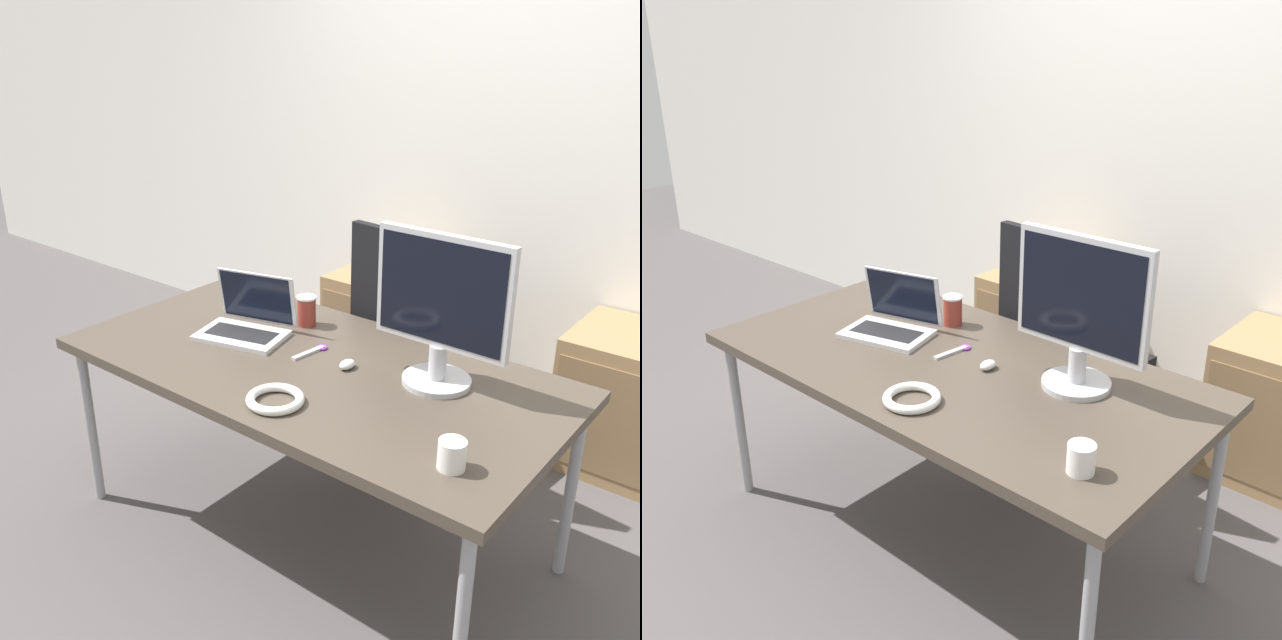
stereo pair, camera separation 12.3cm
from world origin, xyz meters
TOP-DOWN VIEW (x-y plane):
  - ground_plane at (0.00, 0.00)m, footprint 14.00×14.00m
  - wall_back at (0.00, 1.53)m, footprint 10.00×0.05m
  - desk at (0.00, 0.00)m, footprint 1.80×0.90m
  - office_chair at (0.03, 0.69)m, footprint 0.56×0.58m
  - cabinet_left at (-0.49, 1.24)m, footprint 0.55×0.51m
  - laptop_center at (-0.36, 0.04)m, footprint 0.37×0.32m
  - monitor at (0.42, 0.14)m, footprint 0.48×0.23m
  - mouse at (0.12, 0.04)m, footprint 0.04×0.07m
  - coffee_cup_white at (0.70, -0.26)m, footprint 0.08×0.08m
  - coffee_cup_brown at (-0.24, 0.25)m, footprint 0.08×0.08m
  - cable_coil at (0.09, -0.30)m, footprint 0.19×0.19m
  - scissors at (-0.05, 0.07)m, footprint 0.05×0.17m

SIDE VIEW (x-z plane):
  - ground_plane at x=0.00m, z-range 0.00..0.00m
  - cabinet_left at x=-0.49m, z-range 0.00..0.63m
  - office_chair at x=0.03m, z-range -0.13..0.99m
  - desk at x=0.00m, z-range 0.32..1.06m
  - scissors at x=-0.05m, z-range 0.74..0.75m
  - cable_coil at x=0.09m, z-range 0.74..0.77m
  - mouse at x=0.12m, z-range 0.74..0.77m
  - coffee_cup_white at x=0.70m, z-range 0.74..0.82m
  - laptop_center at x=-0.36m, z-range 0.67..0.90m
  - coffee_cup_brown at x=-0.24m, z-range 0.74..0.86m
  - monitor at x=0.42m, z-range 0.74..1.26m
  - wall_back at x=0.00m, z-range 0.00..2.60m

